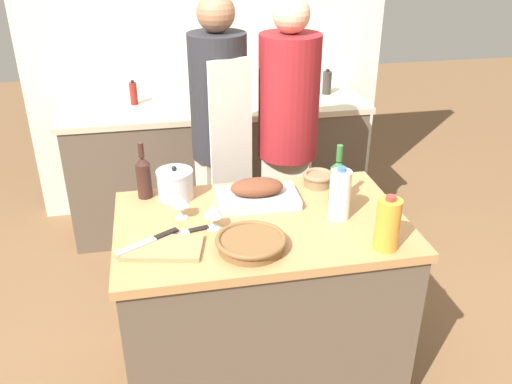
% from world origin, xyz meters
% --- Properties ---
extents(ground_plane, '(12.00, 12.00, 0.00)m').
position_xyz_m(ground_plane, '(0.00, 0.00, 0.00)').
color(ground_plane, brown).
extents(kitchen_island, '(1.27, 0.80, 0.88)m').
position_xyz_m(kitchen_island, '(0.00, 0.00, 0.44)').
color(kitchen_island, brown).
rests_on(kitchen_island, ground_plane).
extents(back_counter, '(2.11, 0.60, 0.92)m').
position_xyz_m(back_counter, '(0.00, 1.58, 0.46)').
color(back_counter, brown).
rests_on(back_counter, ground_plane).
extents(back_wall, '(2.61, 0.10, 2.55)m').
position_xyz_m(back_wall, '(0.00, 1.93, 1.27)').
color(back_wall, silver).
rests_on(back_wall, ground_plane).
extents(roasting_pan, '(0.39, 0.24, 0.12)m').
position_xyz_m(roasting_pan, '(0.01, 0.17, 0.93)').
color(roasting_pan, '#BCBCC1').
rests_on(roasting_pan, kitchen_island).
extents(wicker_basket, '(0.29, 0.29, 0.06)m').
position_xyz_m(wicker_basket, '(-0.09, -0.22, 0.91)').
color(wicker_basket, brown).
rests_on(wicker_basket, kitchen_island).
extents(cutting_board, '(0.34, 0.24, 0.02)m').
position_xyz_m(cutting_board, '(-0.43, -0.15, 0.89)').
color(cutting_board, '#AD7F51').
rests_on(cutting_board, kitchen_island).
extents(stock_pot, '(0.17, 0.17, 0.16)m').
position_xyz_m(stock_pot, '(-0.35, 0.29, 0.95)').
color(stock_pot, '#B7B7BC').
rests_on(stock_pot, kitchen_island).
extents(mixing_bowl, '(0.15, 0.15, 0.07)m').
position_xyz_m(mixing_bowl, '(0.35, 0.29, 0.92)').
color(mixing_bowl, '#846647').
rests_on(mixing_bowl, kitchen_island).
extents(juice_jug, '(0.10, 0.10, 0.23)m').
position_xyz_m(juice_jug, '(0.44, -0.31, 0.99)').
color(juice_jug, orange).
rests_on(juice_jug, kitchen_island).
extents(milk_jug, '(0.09, 0.09, 0.24)m').
position_xyz_m(milk_jug, '(0.34, -0.04, 1.00)').
color(milk_jug, white).
rests_on(milk_jug, kitchen_island).
extents(wine_bottle_green, '(0.07, 0.07, 0.29)m').
position_xyz_m(wine_bottle_green, '(0.37, 0.09, 1.00)').
color(wine_bottle_green, '#28662D').
rests_on(wine_bottle_green, kitchen_island).
extents(wine_bottle_dark, '(0.07, 0.07, 0.28)m').
position_xyz_m(wine_bottle_dark, '(-0.50, 0.33, 0.99)').
color(wine_bottle_dark, '#381E19').
rests_on(wine_bottle_dark, kitchen_island).
extents(wine_glass_left, '(0.08, 0.08, 0.12)m').
position_xyz_m(wine_glass_left, '(-0.34, 0.09, 0.97)').
color(wine_glass_left, silver).
rests_on(wine_glass_left, kitchen_island).
extents(wine_glass_right, '(0.08, 0.08, 0.11)m').
position_xyz_m(wine_glass_right, '(-0.21, -0.03, 0.97)').
color(wine_glass_right, silver).
rests_on(wine_glass_right, kitchen_island).
extents(knife_chef, '(0.26, 0.17, 0.01)m').
position_xyz_m(knife_chef, '(-0.48, -0.11, 0.90)').
color(knife_chef, '#B7B7BC').
rests_on(knife_chef, cutting_board).
extents(knife_paring, '(0.23, 0.08, 0.01)m').
position_xyz_m(knife_paring, '(-0.34, -0.04, 0.89)').
color(knife_paring, '#B7B7BC').
rests_on(knife_paring, kitchen_island).
extents(condiment_bottle_tall, '(0.06, 0.06, 0.18)m').
position_xyz_m(condiment_bottle_tall, '(0.83, 1.67, 1.00)').
color(condiment_bottle_tall, '#332D28').
rests_on(condiment_bottle_tall, back_counter).
extents(condiment_bottle_short, '(0.05, 0.05, 0.17)m').
position_xyz_m(condiment_bottle_short, '(-0.55, 1.69, 0.99)').
color(condiment_bottle_short, maroon).
rests_on(condiment_bottle_short, back_counter).
extents(condiment_bottle_extra, '(0.05, 0.05, 0.16)m').
position_xyz_m(condiment_bottle_extra, '(0.53, 1.66, 0.99)').
color(condiment_bottle_extra, maroon).
rests_on(condiment_bottle_extra, back_counter).
extents(person_cook_aproned, '(0.32, 0.35, 1.73)m').
position_xyz_m(person_cook_aproned, '(-0.06, 0.86, 0.97)').
color(person_cook_aproned, beige).
rests_on(person_cook_aproned, ground_plane).
extents(person_cook_guest, '(0.34, 0.34, 1.72)m').
position_xyz_m(person_cook_guest, '(0.33, 0.82, 0.96)').
color(person_cook_guest, beige).
rests_on(person_cook_guest, ground_plane).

